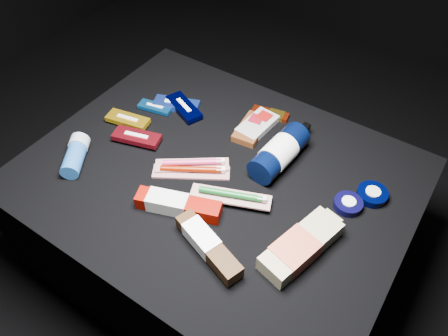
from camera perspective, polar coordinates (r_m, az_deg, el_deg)
The scene contains 20 objects.
ground at distance 1.47m, azimuth -0.72°, elevation -11.16°, with size 3.00×3.00×0.00m, color black.
cloth_table at distance 1.30m, azimuth -0.80°, elevation -6.56°, with size 0.98×0.78×0.40m, color black.
luna_bar_0 at distance 1.35m, azimuth -6.24°, elevation 8.27°, with size 0.15×0.10×0.02m.
luna_bar_1 at distance 1.34m, azimuth -8.99°, elevation 7.85°, with size 0.11×0.06×0.01m.
luna_bar_2 at distance 1.33m, azimuth -5.25°, elevation 7.93°, with size 0.15×0.10×0.02m.
luna_bar_3 at distance 1.30m, azimuth -12.45°, elevation 6.18°, with size 0.13×0.07×0.02m.
luna_bar_4 at distance 1.24m, azimuth -11.33°, elevation 3.98°, with size 0.14×0.09×0.02m.
clif_bar_0 at distance 1.26m, azimuth 3.69°, elevation 5.28°, with size 0.08×0.13×0.02m.
clif_bar_1 at distance 1.27m, azimuth 4.52°, elevation 5.74°, with size 0.08×0.13×0.02m.
power_bar at distance 1.31m, azimuth 6.30°, elevation 7.01°, with size 0.12×0.06×0.01m.
lotion_bottle at distance 1.15m, azimuth 7.24°, elevation 2.02°, with size 0.09×0.24×0.08m.
cream_tin_upper at distance 1.15m, azimuth 18.79°, elevation -3.27°, with size 0.08×0.08×0.02m.
cream_tin_lower at distance 1.11m, azimuth 15.90°, elevation -4.53°, with size 0.07×0.07×0.02m.
bodywash_bottle at distance 1.00m, azimuth 9.88°, elevation -10.14°, with size 0.12×0.23×0.05m.
deodorant_stick at distance 1.22m, azimuth -18.84°, elevation 1.60°, with size 0.11×0.13×0.05m.
toothbrush_pack_0 at distance 1.14m, azimuth -4.17°, elevation -0.38°, with size 0.20×0.15×0.02m.
toothbrush_pack_1 at distance 1.15m, azimuth -4.06°, elevation 0.56°, with size 0.18×0.15×0.02m.
toothbrush_pack_2 at distance 1.07m, azimuth 1.02°, elevation -3.66°, with size 0.20×0.12×0.02m.
toothpaste_carton_red at distance 1.06m, azimuth -6.46°, elevation -4.72°, with size 0.21×0.11×0.04m.
toothpaste_carton_green at distance 0.99m, azimuth -2.37°, elevation -9.78°, with size 0.20×0.11×0.04m.
Camera 1 is at (0.44, -0.63, 1.25)m, focal length 35.00 mm.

